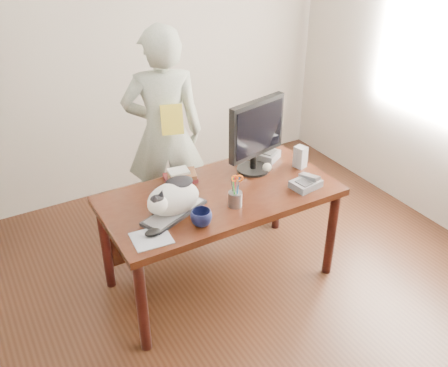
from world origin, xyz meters
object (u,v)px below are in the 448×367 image
speaker (300,157)px  baseball (267,167)px  mouse (153,232)px  pen_cup (235,197)px  monitor (256,133)px  person (164,134)px  phone (306,183)px  keyboard (174,212)px  cat (172,198)px  desk (215,206)px  coffee_mug (201,218)px  calculator (263,154)px  book_stack (181,176)px

speaker → baseball: 0.26m
mouse → baseball: size_ratio=1.60×
pen_cup → monitor: bearing=41.6°
pen_cup → person: bearing=92.3°
phone → person: size_ratio=0.13×
monitor → phone: size_ratio=2.53×
keyboard → mouse: size_ratio=4.49×
phone → speaker: size_ratio=1.33×
phone → person: bearing=111.2°
mouse → baseball: 1.08m
pen_cup → baseball: pen_cup is taller
cat → monitor: bearing=-7.0°
desk → phone: 0.66m
mouse → phone: size_ratio=0.49×
monitor → coffee_mug: size_ratio=4.18×
baseball → desk: bearing=-178.5°
speaker → mouse: bearing=175.6°
desk → speaker: (0.69, -0.05, 0.23)m
monitor → phone: 0.49m
keyboard → speaker: bearing=-17.6°
keyboard → pen_cup: (0.39, -0.11, 0.05)m
pen_cup → cat: bearing=165.7°
coffee_mug → calculator: bearing=33.6°
calculator → phone: bearing=-118.3°
book_stack → speaker: bearing=-2.5°
calculator → person: person is taller
baseball → monitor: bearing=145.8°
desk → monitor: monitor is taller
phone → person: person is taller
speaker → keyboard: bearing=170.1°
speaker → book_stack: size_ratio=0.65×
monitor → phone: (0.18, -0.37, -0.28)m
coffee_mug → speaker: bearing=16.8°
monitor → person: (-0.41, 0.69, -0.20)m
baseball → calculator: same height
desk → pen_cup: bearing=-88.8°
calculator → monitor: bearing=-169.4°
baseball → calculator: size_ratio=0.24×
keyboard → coffee_mug: 0.22m
keyboard → speaker: size_ratio=2.95×
monitor → book_stack: size_ratio=2.18×
desk → coffee_mug: 0.49m
cat → baseball: 0.86m
cat → coffee_mug: cat is taller
mouse → baseball: baseball is taller
mouse → person: (0.55, 1.06, 0.09)m
calculator → mouse: bearing=174.3°
mouse → coffee_mug: coffee_mug is taller
desk → book_stack: book_stack is taller
mouse → calculator: 1.23m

